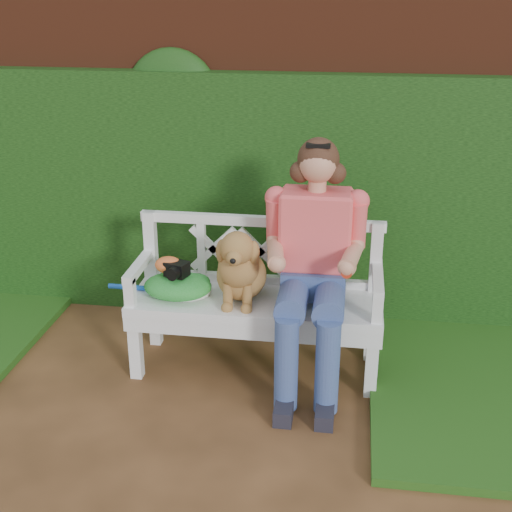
# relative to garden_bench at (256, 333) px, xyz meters

# --- Properties ---
(ground) EXTENTS (60.00, 60.00, 0.00)m
(ground) POSITION_rel_garden_bench_xyz_m (-0.40, -0.90, -0.24)
(ground) COLOR #422916
(brick_wall) EXTENTS (10.00, 0.30, 2.20)m
(brick_wall) POSITION_rel_garden_bench_xyz_m (-0.40, 1.00, 0.86)
(brick_wall) COLOR #5D2816
(brick_wall) RESTS_ON ground
(ivy_hedge) EXTENTS (10.00, 0.18, 1.70)m
(ivy_hedge) POSITION_rel_garden_bench_xyz_m (-0.40, 0.78, 0.61)
(ivy_hedge) COLOR #2A601B
(ivy_hedge) RESTS_ON ground
(garden_bench) EXTENTS (1.63, 0.75, 0.48)m
(garden_bench) POSITION_rel_garden_bench_xyz_m (0.00, 0.00, 0.00)
(garden_bench) COLOR white
(garden_bench) RESTS_ON ground
(seated_woman) EXTENTS (0.81, 0.95, 1.45)m
(seated_woman) POSITION_rel_garden_bench_xyz_m (0.34, -0.02, 0.48)
(seated_woman) COLOR #F15560
(seated_woman) RESTS_ON ground
(dog) EXTENTS (0.45, 0.52, 0.48)m
(dog) POSITION_rel_garden_bench_xyz_m (-0.08, -0.04, 0.48)
(dog) COLOR #A9753C
(dog) RESTS_ON garden_bench
(tennis_racket) EXTENTS (0.72, 0.45, 0.03)m
(tennis_racket) POSITION_rel_garden_bench_xyz_m (-0.49, 0.00, 0.26)
(tennis_racket) COLOR white
(tennis_racket) RESTS_ON garden_bench
(green_bag) EXTENTS (0.50, 0.45, 0.14)m
(green_bag) POSITION_rel_garden_bench_xyz_m (-0.47, -0.05, 0.31)
(green_bag) COLOR #28692A
(green_bag) RESTS_ON garden_bench
(camera_item) EXTENTS (0.15, 0.13, 0.09)m
(camera_item) POSITION_rel_garden_bench_xyz_m (-0.47, -0.06, 0.42)
(camera_item) COLOR black
(camera_item) RESTS_ON green_bag
(baseball_glove) EXTENTS (0.19, 0.16, 0.10)m
(baseball_glove) POSITION_rel_garden_bench_xyz_m (-0.52, -0.03, 0.43)
(baseball_glove) COLOR orange
(baseball_glove) RESTS_ON green_bag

